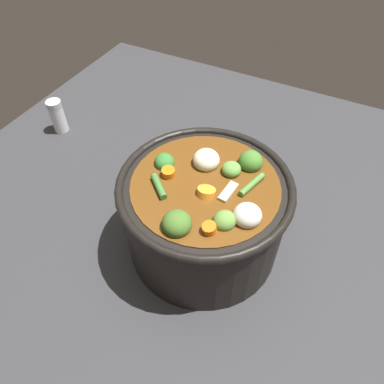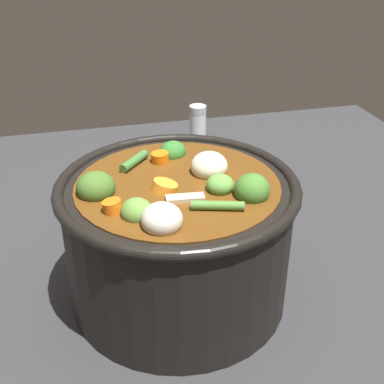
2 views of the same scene
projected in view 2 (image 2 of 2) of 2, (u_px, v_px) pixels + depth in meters
The scene contains 3 objects.
ground_plane at pixel (179, 293), 0.60m from camera, with size 1.10×1.10×0.00m, color #2D2D30.
cooking_pot at pixel (178, 237), 0.56m from camera, with size 0.26×0.26×0.17m.
salt_shaker at pixel (198, 125), 0.96m from camera, with size 0.03×0.03×0.08m.
Camera 2 is at (0.10, 0.45, 0.40)m, focal length 46.86 mm.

